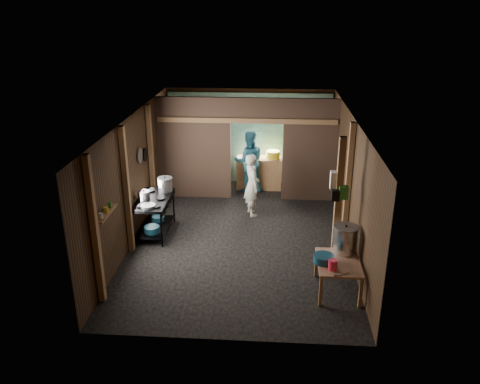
# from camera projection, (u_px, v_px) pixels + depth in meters

# --- Properties ---
(floor) EXTENTS (4.50, 7.00, 0.00)m
(floor) POSITION_uv_depth(u_px,v_px,m) (241.00, 236.00, 10.54)
(floor) COLOR black
(floor) RESTS_ON ground
(ceiling) EXTENTS (4.50, 7.00, 0.00)m
(ceiling) POSITION_uv_depth(u_px,v_px,m) (241.00, 118.00, 9.59)
(ceiling) COLOR #2A2725
(ceiling) RESTS_ON ground
(wall_back) EXTENTS (4.50, 0.00, 2.60)m
(wall_back) POSITION_uv_depth(u_px,v_px,m) (249.00, 136.00, 13.31)
(wall_back) COLOR #462F18
(wall_back) RESTS_ON ground
(wall_front) EXTENTS (4.50, 0.00, 2.60)m
(wall_front) POSITION_uv_depth(u_px,v_px,m) (224.00, 264.00, 6.82)
(wall_front) COLOR #462F18
(wall_front) RESTS_ON ground
(wall_left) EXTENTS (0.00, 7.00, 2.60)m
(wall_left) POSITION_uv_depth(u_px,v_px,m) (134.00, 177.00, 10.21)
(wall_left) COLOR #462F18
(wall_left) RESTS_ON ground
(wall_right) EXTENTS (0.00, 7.00, 2.60)m
(wall_right) POSITION_uv_depth(u_px,v_px,m) (350.00, 182.00, 9.92)
(wall_right) COLOR #462F18
(wall_right) RESTS_ON ground
(partition_left) EXTENTS (1.85, 0.10, 2.60)m
(partition_left) POSITION_uv_depth(u_px,v_px,m) (194.00, 148.00, 12.19)
(partition_left) COLOR #463123
(partition_left) RESTS_ON floor
(partition_right) EXTENTS (1.35, 0.10, 2.60)m
(partition_right) POSITION_uv_depth(u_px,v_px,m) (310.00, 151.00, 12.00)
(partition_right) COLOR #463123
(partition_right) RESTS_ON floor
(partition_header) EXTENTS (1.30, 0.10, 0.60)m
(partition_header) POSITION_uv_depth(u_px,v_px,m) (257.00, 110.00, 11.72)
(partition_header) COLOR #463123
(partition_header) RESTS_ON wall_back
(turquoise_panel) EXTENTS (4.40, 0.06, 2.50)m
(turquoise_panel) POSITION_uv_depth(u_px,v_px,m) (249.00, 138.00, 13.27)
(turquoise_panel) COLOR #79C9C4
(turquoise_panel) RESTS_ON wall_back
(back_counter) EXTENTS (1.20, 0.50, 0.85)m
(back_counter) POSITION_uv_depth(u_px,v_px,m) (259.00, 173.00, 13.10)
(back_counter) COLOR #A07343
(back_counter) RESTS_ON floor
(wall_clock) EXTENTS (0.20, 0.03, 0.20)m
(wall_clock) POSITION_uv_depth(u_px,v_px,m) (259.00, 116.00, 12.98)
(wall_clock) COLOR silver
(wall_clock) RESTS_ON wall_back
(post_left_a) EXTENTS (0.10, 0.12, 2.60)m
(post_left_a) POSITION_uv_depth(u_px,v_px,m) (95.00, 232.00, 7.79)
(post_left_a) COLOR #A07343
(post_left_a) RESTS_ON floor
(post_left_b) EXTENTS (0.10, 0.12, 2.60)m
(post_left_b) POSITION_uv_depth(u_px,v_px,m) (127.00, 191.00, 9.46)
(post_left_b) COLOR #A07343
(post_left_b) RESTS_ON floor
(post_left_c) EXTENTS (0.10, 0.12, 2.60)m
(post_left_c) POSITION_uv_depth(u_px,v_px,m) (151.00, 160.00, 11.32)
(post_left_c) COLOR #A07343
(post_left_c) RESTS_ON floor
(post_right) EXTENTS (0.10, 0.12, 2.60)m
(post_right) POSITION_uv_depth(u_px,v_px,m) (348.00, 186.00, 9.74)
(post_right) COLOR #A07343
(post_right) RESTS_ON floor
(post_free) EXTENTS (0.12, 0.12, 2.60)m
(post_free) POSITION_uv_depth(u_px,v_px,m) (338.00, 207.00, 8.74)
(post_free) COLOR #A07343
(post_free) RESTS_ON floor
(cross_beam) EXTENTS (4.40, 0.12, 0.12)m
(cross_beam) POSITION_uv_depth(u_px,v_px,m) (247.00, 121.00, 11.78)
(cross_beam) COLOR #A07343
(cross_beam) RESTS_ON wall_left
(pan_lid_big) EXTENTS (0.03, 0.34, 0.34)m
(pan_lid_big) POSITION_uv_depth(u_px,v_px,m) (140.00, 156.00, 10.45)
(pan_lid_big) COLOR gray
(pan_lid_big) RESTS_ON wall_left
(pan_lid_small) EXTENTS (0.03, 0.30, 0.30)m
(pan_lid_small) POSITION_uv_depth(u_px,v_px,m) (145.00, 155.00, 10.86)
(pan_lid_small) COLOR black
(pan_lid_small) RESTS_ON wall_left
(wall_shelf) EXTENTS (0.14, 0.80, 0.03)m
(wall_shelf) POSITION_uv_depth(u_px,v_px,m) (106.00, 213.00, 8.22)
(wall_shelf) COLOR #A07343
(wall_shelf) RESTS_ON wall_left
(jar_white) EXTENTS (0.07, 0.07, 0.10)m
(jar_white) POSITION_uv_depth(u_px,v_px,m) (101.00, 216.00, 7.96)
(jar_white) COLOR silver
(jar_white) RESTS_ON wall_shelf
(jar_yellow) EXTENTS (0.08, 0.08, 0.10)m
(jar_yellow) POSITION_uv_depth(u_px,v_px,m) (106.00, 210.00, 8.19)
(jar_yellow) COLOR yellow
(jar_yellow) RESTS_ON wall_shelf
(jar_green) EXTENTS (0.06, 0.06, 0.10)m
(jar_green) POSITION_uv_depth(u_px,v_px,m) (110.00, 205.00, 8.40)
(jar_green) COLOR #358B32
(jar_green) RESTS_ON wall_shelf
(bag_white) EXTENTS (0.22, 0.15, 0.32)m
(bag_white) POSITION_uv_depth(u_px,v_px,m) (336.00, 180.00, 8.64)
(bag_white) COLOR silver
(bag_white) RESTS_ON post_free
(bag_green) EXTENTS (0.16, 0.12, 0.24)m
(bag_green) POSITION_uv_depth(u_px,v_px,m) (343.00, 192.00, 8.57)
(bag_green) COLOR #358B32
(bag_green) RESTS_ON post_free
(bag_black) EXTENTS (0.14, 0.10, 0.20)m
(bag_black) POSITION_uv_depth(u_px,v_px,m) (335.00, 195.00, 8.58)
(bag_black) COLOR black
(bag_black) RESTS_ON post_free
(gas_range) EXTENTS (0.71, 1.38, 0.82)m
(gas_range) POSITION_uv_depth(u_px,v_px,m) (154.00, 216.00, 10.51)
(gas_range) COLOR black
(gas_range) RESTS_ON floor
(prep_table) EXTENTS (0.73, 1.00, 0.59)m
(prep_table) POSITION_uv_depth(u_px,v_px,m) (337.00, 276.00, 8.42)
(prep_table) COLOR tan
(prep_table) RESTS_ON floor
(stove_pot_large) EXTENTS (0.34, 0.34, 0.33)m
(stove_pot_large) POSITION_uv_depth(u_px,v_px,m) (165.00, 185.00, 10.73)
(stove_pot_large) COLOR silver
(stove_pot_large) RESTS_ON gas_range
(stove_pot_med) EXTENTS (0.30, 0.30, 0.23)m
(stove_pot_med) POSITION_uv_depth(u_px,v_px,m) (144.00, 196.00, 10.25)
(stove_pot_med) COLOR silver
(stove_pot_med) RESTS_ON gas_range
(frying_pan) EXTENTS (0.34, 0.55, 0.07)m
(frying_pan) POSITION_uv_depth(u_px,v_px,m) (148.00, 206.00, 9.94)
(frying_pan) COLOR gray
(frying_pan) RESTS_ON gas_range
(blue_tub_front) EXTENTS (0.33, 0.33, 0.14)m
(blue_tub_front) POSITION_uv_depth(u_px,v_px,m) (152.00, 229.00, 10.31)
(blue_tub_front) COLOR navy
(blue_tub_front) RESTS_ON gas_range
(blue_tub_back) EXTENTS (0.28, 0.28, 0.11)m
(blue_tub_back) POSITION_uv_depth(u_px,v_px,m) (158.00, 218.00, 10.86)
(blue_tub_back) COLOR navy
(blue_tub_back) RESTS_ON gas_range
(stock_pot) EXTENTS (0.58, 0.58, 0.51)m
(stock_pot) POSITION_uv_depth(u_px,v_px,m) (345.00, 240.00, 8.56)
(stock_pot) COLOR silver
(stock_pot) RESTS_ON prep_table
(wash_basin) EXTENTS (0.40, 0.40, 0.13)m
(wash_basin) POSITION_uv_depth(u_px,v_px,m) (324.00, 259.00, 8.27)
(wash_basin) COLOR navy
(wash_basin) RESTS_ON prep_table
(pink_bucket) EXTENTS (0.19, 0.19, 0.18)m
(pink_bucket) POSITION_uv_depth(u_px,v_px,m) (333.00, 265.00, 8.03)
(pink_bucket) COLOR #E52646
(pink_bucket) RESTS_ON prep_table
(knife) EXTENTS (0.29, 0.15, 0.01)m
(knife) POSITION_uv_depth(u_px,v_px,m) (341.00, 274.00, 7.91)
(knife) COLOR silver
(knife) RESTS_ON prep_table
(yellow_tub) EXTENTS (0.36, 0.36, 0.20)m
(yellow_tub) POSITION_uv_depth(u_px,v_px,m) (273.00, 155.00, 12.89)
(yellow_tub) COLOR yellow
(yellow_tub) RESTS_ON back_counter
(red_cup) EXTENTS (0.12, 0.12, 0.14)m
(red_cup) POSITION_uv_depth(u_px,v_px,m) (252.00, 155.00, 12.93)
(red_cup) COLOR #BB3434
(red_cup) RESTS_ON back_counter
(cook) EXTENTS (0.52, 0.64, 1.50)m
(cook) POSITION_uv_depth(u_px,v_px,m) (252.00, 185.00, 11.33)
(cook) COLOR beige
(cook) RESTS_ON floor
(worker_back) EXTENTS (0.87, 0.72, 1.65)m
(worker_back) POSITION_uv_depth(u_px,v_px,m) (249.00, 161.00, 12.75)
(worker_back) COLOR teal
(worker_back) RESTS_ON floor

